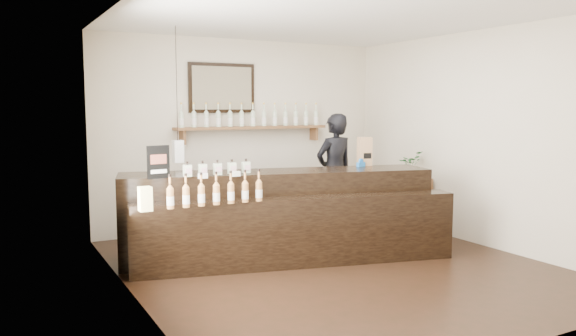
% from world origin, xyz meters
% --- Properties ---
extents(ground, '(5.00, 5.00, 0.00)m').
position_xyz_m(ground, '(0.00, 0.00, 0.00)').
color(ground, black).
rests_on(ground, ground).
extents(room_shell, '(5.00, 5.00, 5.00)m').
position_xyz_m(room_shell, '(0.00, 0.00, 1.70)').
color(room_shell, beige).
rests_on(room_shell, ground).
extents(back_wall_decor, '(2.66, 0.96, 1.69)m').
position_xyz_m(back_wall_decor, '(-0.14, 2.37, 1.75)').
color(back_wall_decor, brown).
rests_on(back_wall_decor, ground).
extents(counter, '(3.78, 1.89, 1.21)m').
position_xyz_m(counter, '(-0.35, 0.56, 0.49)').
color(counter, black).
rests_on(counter, ground).
extents(promo_sign, '(0.25, 0.06, 0.36)m').
position_xyz_m(promo_sign, '(-1.81, 0.69, 1.22)').
color(promo_sign, black).
rests_on(promo_sign, counter).
extents(paper_bag, '(0.20, 0.17, 0.37)m').
position_xyz_m(paper_bag, '(0.93, 0.70, 1.23)').
color(paper_bag, '#99744A').
rests_on(paper_bag, counter).
extents(tape_dispenser, '(0.13, 0.07, 0.10)m').
position_xyz_m(tape_dispenser, '(0.82, 0.63, 1.08)').
color(tape_dispenser, blue).
rests_on(tape_dispenser, counter).
extents(side_cabinet, '(0.40, 0.54, 0.78)m').
position_xyz_m(side_cabinet, '(2.00, 1.03, 0.39)').
color(side_cabinet, brown).
rests_on(side_cabinet, ground).
extents(potted_plant, '(0.44, 0.41, 0.38)m').
position_xyz_m(potted_plant, '(2.00, 1.03, 0.97)').
color(potted_plant, '#29672F').
rests_on(potted_plant, side_cabinet).
extents(shopkeeper, '(0.75, 0.53, 1.94)m').
position_xyz_m(shopkeeper, '(1.02, 1.55, 0.97)').
color(shopkeeper, black).
rests_on(shopkeeper, ground).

